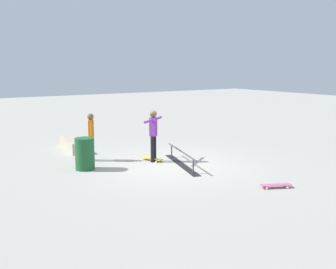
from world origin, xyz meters
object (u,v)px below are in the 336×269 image
(skater_main, at_px, (153,132))
(skate_ledge, at_px, (72,144))
(loose_skateboard_pink, at_px, (276,185))
(trash_bin, at_px, (85,154))
(bystander_orange_shirt, at_px, (91,134))
(skateboard_main, at_px, (152,159))
(grind_rail, at_px, (182,159))

(skater_main, bearing_deg, skate_ledge, -102.64)
(loose_skateboard_pink, relative_size, trash_bin, 0.86)
(loose_skateboard_pink, bearing_deg, bystander_orange_shirt, 140.92)
(skater_main, height_order, skateboard_main, skater_main)
(grind_rail, bearing_deg, trash_bin, 85.27)
(trash_bin, bearing_deg, grind_rail, -111.72)
(loose_skateboard_pink, bearing_deg, skateboard_main, 128.53)
(skater_main, bearing_deg, loose_skateboard_pink, 67.92)
(skateboard_main, xyz_separation_m, loose_skateboard_pink, (-4.27, -1.08, 0.00))
(grind_rail, relative_size, loose_skateboard_pink, 3.48)
(skater_main, height_order, trash_bin, skater_main)
(skater_main, xyz_separation_m, trash_bin, (0.23, 2.23, -0.49))
(skater_main, distance_m, bystander_orange_shirt, 2.01)
(skater_main, xyz_separation_m, skateboard_main, (0.11, -0.00, -0.89))
(skate_ledge, distance_m, skater_main, 3.72)
(loose_skateboard_pink, bearing_deg, trash_bin, 151.34)
(skater_main, xyz_separation_m, bystander_orange_shirt, (1.21, 1.60, -0.09))
(trash_bin, bearing_deg, skateboard_main, -92.93)
(skate_ledge, bearing_deg, trash_bin, 166.58)
(skateboard_main, height_order, trash_bin, trash_bin)
(skate_ledge, height_order, bystander_orange_shirt, bystander_orange_shirt)
(grind_rail, distance_m, skateboard_main, 1.10)
(skate_ledge, distance_m, trash_bin, 3.20)
(skater_main, xyz_separation_m, loose_skateboard_pink, (-4.16, -1.09, -0.89))
(skateboard_main, relative_size, bystander_orange_shirt, 0.54)
(skateboard_main, bearing_deg, skate_ledge, 4.46)
(skater_main, relative_size, loose_skateboard_pink, 2.03)
(grind_rail, xyz_separation_m, skater_main, (0.86, 0.50, 0.76))
(skater_main, bearing_deg, trash_bin, -42.55)
(skater_main, relative_size, bystander_orange_shirt, 1.08)
(trash_bin, bearing_deg, bystander_orange_shirt, -32.31)
(grind_rail, distance_m, loose_skateboard_pink, 3.36)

